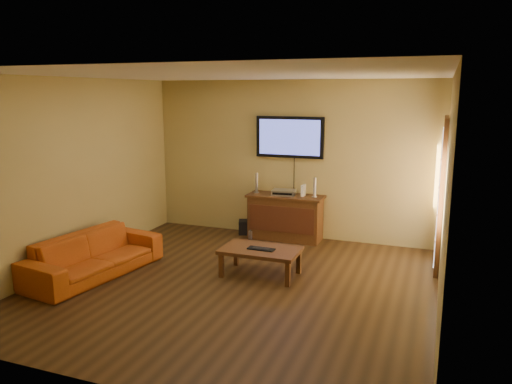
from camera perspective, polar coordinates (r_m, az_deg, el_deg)
The scene contains 14 objects.
ground_plane at distance 6.67m, azimuth -2.40°, elevation -10.59°, with size 5.00×5.00×0.00m, color black.
room_walls at distance 6.81m, azimuth -0.46°, elevation 4.57°, with size 5.00×5.00×5.00m.
french_door at distance 7.53m, azimuth 20.39°, elevation -0.41°, with size 0.07×1.02×2.22m.
media_console at distance 8.56m, azimuth 3.36°, elevation -2.88°, with size 1.30×0.50×0.77m.
television at distance 8.53m, azimuth 3.88°, elevation 6.27°, with size 1.18×0.08×0.70m.
coffee_table at distance 6.90m, azimuth 0.52°, elevation -6.87°, with size 1.07×0.64×0.38m.
sofa at distance 7.25m, azimuth -18.05°, elevation -6.11°, with size 1.98×0.58×0.77m, color #AF4913.
speaker_left at distance 8.64m, azimuth 0.06°, elevation 0.96°, with size 0.10×0.10×0.35m.
speaker_right at distance 8.34m, azimuth 6.72°, elevation 0.44°, with size 0.09×0.09×0.33m.
av_receiver at distance 8.50m, azimuth 3.19°, elevation -0.04°, with size 0.39×0.28×0.09m, color silver.
game_console at distance 8.40m, azimuth 5.43°, elevation 0.17°, with size 0.04×0.14×0.20m, color white.
subwoofer at distance 8.94m, azimuth -1.18°, elevation -4.02°, with size 0.24×0.24×0.24m, color black.
bottle at distance 8.51m, azimuth -0.65°, elevation -5.01°, with size 0.07×0.07×0.20m.
keyboard at distance 6.84m, azimuth 0.59°, elevation -6.51°, with size 0.38×0.15×0.02m.
Camera 1 is at (2.43, -5.69, 2.49)m, focal length 35.00 mm.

